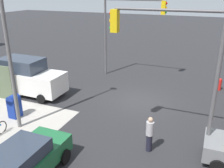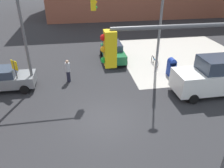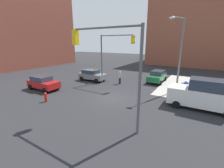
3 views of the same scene
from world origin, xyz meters
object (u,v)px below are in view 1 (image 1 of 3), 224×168
(mailbox_blue, at_px, (14,105))
(van_white_delivery, at_px, (27,77))
(pedestrian_crossing, at_px, (150,134))
(traffic_signal_nw_corner, at_px, (174,54))
(traffic_signal_se_corner, at_px, (127,23))
(fire_hydrant, at_px, (220,84))
(street_lamp_corner, at_px, (14,42))
(coupe_green, at_px, (23,163))

(mailbox_blue, xyz_separation_m, van_white_delivery, (1.70, -3.20, 0.52))
(mailbox_blue, height_order, pedestrian_crossing, pedestrian_crossing)
(van_white_delivery, bearing_deg, traffic_signal_nw_corner, 165.65)
(traffic_signal_se_corner, relative_size, mailbox_blue, 4.55)
(mailbox_blue, xyz_separation_m, fire_hydrant, (-11.20, -9.20, -0.28))
(traffic_signal_se_corner, distance_m, mailbox_blue, 10.88)
(street_lamp_corner, bearing_deg, pedestrian_crossing, -177.95)
(street_lamp_corner, distance_m, van_white_delivery, 5.75)
(traffic_signal_se_corner, height_order, fire_hydrant, traffic_signal_se_corner)
(coupe_green, relative_size, pedestrian_crossing, 2.40)
(traffic_signal_se_corner, height_order, van_white_delivery, traffic_signal_se_corner)
(van_white_delivery, bearing_deg, pedestrian_crossing, 161.04)
(traffic_signal_nw_corner, distance_m, pedestrian_crossing, 3.79)
(traffic_signal_nw_corner, bearing_deg, mailbox_blue, 3.23)
(coupe_green, bearing_deg, pedestrian_crossing, -137.05)
(traffic_signal_nw_corner, relative_size, van_white_delivery, 1.20)
(fire_hydrant, relative_size, van_white_delivery, 0.17)
(pedestrian_crossing, bearing_deg, coupe_green, -10.78)
(traffic_signal_nw_corner, height_order, coupe_green, traffic_signal_nw_corner)
(mailbox_blue, bearing_deg, pedestrian_crossing, 178.60)
(traffic_signal_nw_corner, bearing_deg, street_lamp_corner, 7.03)
(traffic_signal_nw_corner, height_order, mailbox_blue, traffic_signal_nw_corner)
(street_lamp_corner, bearing_deg, van_white_delivery, -52.31)
(fire_hydrant, height_order, coupe_green, coupe_green)
(pedestrian_crossing, bearing_deg, fire_hydrant, -161.44)
(traffic_signal_nw_corner, bearing_deg, fire_hydrant, -105.07)
(traffic_signal_nw_corner, bearing_deg, coupe_green, 43.52)
(street_lamp_corner, bearing_deg, traffic_signal_se_corner, -104.28)
(traffic_signal_nw_corner, height_order, street_lamp_corner, street_lamp_corner)
(street_lamp_corner, height_order, pedestrian_crossing, street_lamp_corner)
(van_white_delivery, bearing_deg, traffic_signal_se_corner, -130.37)
(street_lamp_corner, bearing_deg, traffic_signal_nw_corner, -172.97)
(street_lamp_corner, xyz_separation_m, mailbox_blue, (1.13, -0.45, -3.94))
(traffic_signal_nw_corner, xyz_separation_m, coupe_green, (4.74, 4.50, -3.75))
(coupe_green, distance_m, van_white_delivery, 9.26)
(van_white_delivery, relative_size, pedestrian_crossing, 3.05)
(mailbox_blue, relative_size, van_white_delivery, 0.26)
(mailbox_blue, height_order, fire_hydrant, mailbox_blue)
(traffic_signal_nw_corner, xyz_separation_m, street_lamp_corner, (7.73, 0.95, 0.11))
(traffic_signal_nw_corner, distance_m, traffic_signal_se_corner, 10.39)
(traffic_signal_se_corner, bearing_deg, pedestrian_crossing, 115.08)
(traffic_signal_se_corner, xyz_separation_m, van_white_delivery, (5.36, 6.30, -3.33))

